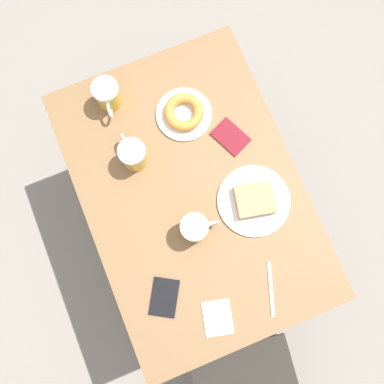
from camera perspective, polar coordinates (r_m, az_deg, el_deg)
name	(u,v)px	position (r m, az deg, el deg)	size (l,w,h in m)	color
ground_plane	(192,218)	(2.25, 0.00, -3.54)	(8.00, 8.00, 0.00)	gray
table	(192,196)	(1.57, 0.00, -0.56)	(0.75, 1.09, 0.76)	olive
plate_with_cake	(254,200)	(1.50, 8.26, -1.11)	(0.26, 0.26, 0.05)	white
plate_with_donut	(184,113)	(1.56, -1.09, 10.49)	(0.20, 0.20, 0.05)	white
beer_mug_left	(195,228)	(1.43, 0.41, -4.82)	(0.13, 0.09, 0.11)	gold
beer_mug_center	(133,154)	(1.49, -7.86, 4.98)	(0.09, 0.13, 0.11)	gold
beer_mug_right	(108,95)	(1.58, -11.19, 12.57)	(0.09, 0.13, 0.11)	gold
napkin_folded	(218,318)	(1.49, 3.43, -16.41)	(0.12, 0.13, 0.00)	white
fork	(271,289)	(1.51, 10.48, -12.56)	(0.07, 0.18, 0.00)	silver
passport_near_edge	(230,137)	(1.56, 5.15, 7.35)	(0.13, 0.15, 0.01)	maroon
passport_far_edge	(164,297)	(1.48, -3.71, -13.84)	(0.14, 0.15, 0.01)	black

